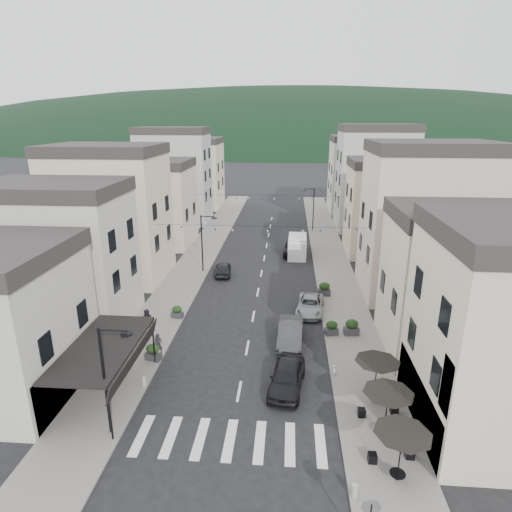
{
  "coord_description": "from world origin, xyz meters",
  "views": [
    {
      "loc": [
        2.66,
        -15.28,
        15.37
      ],
      "look_at": [
        -0.17,
        21.01,
        3.5
      ],
      "focal_mm": 30.0,
      "sensor_mm": 36.0,
      "label": 1
    }
  ],
  "objects_px": {
    "parked_car_c": "(310,305)",
    "pedestrian_a": "(158,345)",
    "parked_car_b": "(290,333)",
    "delivery_van": "(297,246)",
    "parked_car_d": "(294,247)",
    "parked_car_e": "(223,269)",
    "pedestrian_b": "(148,322)",
    "parked_car_a": "(287,377)"
  },
  "relations": [
    {
      "from": "parked_car_b",
      "to": "pedestrian_b",
      "type": "height_order",
      "value": "pedestrian_b"
    },
    {
      "from": "parked_car_c",
      "to": "pedestrian_a",
      "type": "distance_m",
      "value": 12.98
    },
    {
      "from": "parked_car_b",
      "to": "parked_car_c",
      "type": "height_order",
      "value": "parked_car_b"
    },
    {
      "from": "parked_car_b",
      "to": "parked_car_c",
      "type": "distance_m",
      "value": 5.51
    },
    {
      "from": "parked_car_e",
      "to": "pedestrian_a",
      "type": "height_order",
      "value": "pedestrian_a"
    },
    {
      "from": "parked_car_c",
      "to": "parked_car_b",
      "type": "bearing_deg",
      "value": -100.54
    },
    {
      "from": "parked_car_b",
      "to": "parked_car_d",
      "type": "height_order",
      "value": "parked_car_d"
    },
    {
      "from": "parked_car_e",
      "to": "pedestrian_b",
      "type": "relative_size",
      "value": 2.0
    },
    {
      "from": "parked_car_e",
      "to": "pedestrian_b",
      "type": "height_order",
      "value": "pedestrian_b"
    },
    {
      "from": "parked_car_b",
      "to": "pedestrian_a",
      "type": "relative_size",
      "value": 3.03
    },
    {
      "from": "delivery_van",
      "to": "parked_car_e",
      "type": "bearing_deg",
      "value": -136.08
    },
    {
      "from": "parked_car_d",
      "to": "pedestrian_a",
      "type": "bearing_deg",
      "value": -107.6
    },
    {
      "from": "parked_car_b",
      "to": "pedestrian_a",
      "type": "distance_m",
      "value": 9.13
    },
    {
      "from": "parked_car_b",
      "to": "delivery_van",
      "type": "height_order",
      "value": "delivery_van"
    },
    {
      "from": "parked_car_d",
      "to": "parked_car_e",
      "type": "bearing_deg",
      "value": -130.2
    },
    {
      "from": "pedestrian_a",
      "to": "delivery_van",
      "type": "bearing_deg",
      "value": 68.48
    },
    {
      "from": "parked_car_d",
      "to": "delivery_van",
      "type": "bearing_deg",
      "value": -56.57
    },
    {
      "from": "parked_car_b",
      "to": "pedestrian_a",
      "type": "height_order",
      "value": "pedestrian_a"
    },
    {
      "from": "parked_car_a",
      "to": "parked_car_d",
      "type": "bearing_deg",
      "value": 96.51
    },
    {
      "from": "parked_car_c",
      "to": "parked_car_d",
      "type": "height_order",
      "value": "parked_car_d"
    },
    {
      "from": "parked_car_d",
      "to": "pedestrian_a",
      "type": "relative_size",
      "value": 3.59
    },
    {
      "from": "parked_car_c",
      "to": "pedestrian_a",
      "type": "height_order",
      "value": "pedestrian_a"
    },
    {
      "from": "parked_car_b",
      "to": "parked_car_c",
      "type": "xyz_separation_m",
      "value": [
        1.62,
        5.27,
        -0.15
      ]
    },
    {
      "from": "pedestrian_b",
      "to": "parked_car_a",
      "type": "bearing_deg",
      "value": -33.72
    },
    {
      "from": "parked_car_d",
      "to": "pedestrian_a",
      "type": "height_order",
      "value": "pedestrian_a"
    },
    {
      "from": "parked_car_b",
      "to": "parked_car_d",
      "type": "relative_size",
      "value": 0.84
    },
    {
      "from": "parked_car_b",
      "to": "parked_car_e",
      "type": "xyz_separation_m",
      "value": [
        -6.85,
        13.41,
        -0.12
      ]
    },
    {
      "from": "parked_car_c",
      "to": "pedestrian_a",
      "type": "xyz_separation_m",
      "value": [
        -10.4,
        -7.76,
        0.27
      ]
    },
    {
      "from": "parked_car_d",
      "to": "delivery_van",
      "type": "relative_size",
      "value": 1.09
    },
    {
      "from": "parked_car_c",
      "to": "parked_car_d",
      "type": "xyz_separation_m",
      "value": [
        -1.18,
        15.68,
        0.19
      ]
    },
    {
      "from": "parked_car_a",
      "to": "parked_car_c",
      "type": "distance_m",
      "value": 10.74
    },
    {
      "from": "delivery_van",
      "to": "pedestrian_a",
      "type": "relative_size",
      "value": 3.3
    },
    {
      "from": "parked_car_a",
      "to": "parked_car_c",
      "type": "bearing_deg",
      "value": 88.21
    },
    {
      "from": "parked_car_e",
      "to": "delivery_van",
      "type": "height_order",
      "value": "delivery_van"
    },
    {
      "from": "parked_car_e",
      "to": "pedestrian_a",
      "type": "bearing_deg",
      "value": 75.99
    },
    {
      "from": "pedestrian_a",
      "to": "parked_car_d",
      "type": "bearing_deg",
      "value": 69.64
    },
    {
      "from": "parked_car_e",
      "to": "parked_car_d",
      "type": "bearing_deg",
      "value": -141.19
    },
    {
      "from": "parked_car_c",
      "to": "delivery_van",
      "type": "distance_m",
      "value": 15.15
    },
    {
      "from": "parked_car_e",
      "to": "delivery_van",
      "type": "relative_size",
      "value": 0.75
    },
    {
      "from": "pedestrian_a",
      "to": "pedestrian_b",
      "type": "distance_m",
      "value": 3.31
    },
    {
      "from": "parked_car_b",
      "to": "delivery_van",
      "type": "relative_size",
      "value": 0.92
    },
    {
      "from": "parked_car_a",
      "to": "pedestrian_a",
      "type": "relative_size",
      "value": 2.92
    }
  ]
}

